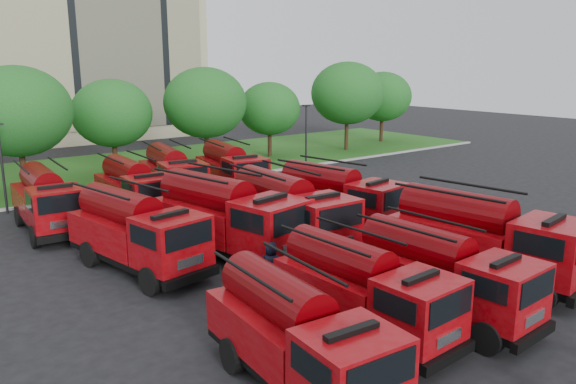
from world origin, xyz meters
name	(u,v)px	position (x,y,z in m)	size (l,w,h in m)	color
ground	(345,258)	(0.00, 0.00, 0.00)	(140.00, 140.00, 0.00)	black
lawn	(119,169)	(0.00, 26.00, 0.06)	(70.00, 16.00, 0.12)	#205115
curb	(164,186)	(0.00, 17.90, 0.07)	(70.00, 0.30, 0.14)	gray
apartment_building	(51,22)	(2.00, 47.94, 12.50)	(30.00, 14.18, 25.00)	tan
tree_2	(17,111)	(-8.00, 21.50, 5.35)	(6.72, 6.72, 8.22)	#382314
tree_3	(112,113)	(-1.00, 24.00, 4.68)	(5.88, 5.88, 7.19)	#382314
tree_4	(205,103)	(6.00, 22.50, 5.22)	(6.55, 6.55, 8.01)	#382314
tree_5	(269,109)	(13.00, 23.50, 4.35)	(5.46, 5.46, 6.68)	#382314
tree_6	(347,93)	(21.00, 22.00, 5.49)	(6.89, 6.89, 8.42)	#382314
tree_7	(383,97)	(28.00, 24.00, 4.82)	(6.05, 6.05, 7.39)	#382314
lamp_post_0	(2,163)	(-10.00, 17.20, 2.90)	(0.60, 0.25, 5.11)	black
lamp_post_1	(306,133)	(12.00, 17.20, 2.90)	(0.60, 0.25, 5.11)	black
fire_truck_0	(297,336)	(-7.95, -6.55, 1.49)	(2.82, 6.69, 2.97)	black
fire_truck_1	(363,289)	(-4.41, -5.40, 1.48)	(2.57, 6.56, 2.95)	black
fire_truck_2	(441,274)	(-1.48, -6.15, 1.51)	(2.65, 6.69, 3.00)	black
fire_truck_3	(483,238)	(2.44, -5.13, 1.73)	(3.61, 7.83, 3.44)	black
fire_truck_4	(136,232)	(-7.72, 4.22, 1.64)	(3.64, 7.46, 3.25)	black
fire_truck_5	(226,218)	(-4.01, 3.26, 1.80)	(4.17, 8.22, 3.57)	black
fire_truck_6	(288,212)	(-1.20, 2.55, 1.73)	(3.04, 7.67, 3.44)	black
fire_truck_7	(337,198)	(2.70, 3.46, 1.64)	(3.58, 7.46, 3.26)	black
fire_truck_8	(47,200)	(-9.06, 12.22, 1.59)	(2.91, 7.07, 3.15)	black
fire_truck_9	(134,189)	(-4.51, 12.09, 1.58)	(2.75, 6.97, 3.13)	black
fire_truck_10	(172,175)	(-1.24, 14.08, 1.65)	(3.71, 7.53, 3.28)	black
fire_truck_11	(231,169)	(2.69, 13.60, 1.61)	(3.54, 7.32, 3.20)	black
firefighter_3	(479,287)	(1.82, -5.52, 0.00)	(1.24, 0.64, 1.92)	black
firefighter_4	(271,289)	(-4.56, -0.76, 0.00)	(0.91, 0.59, 1.85)	black
firefighter_5	(324,226)	(2.59, 4.31, 0.00)	(1.78, 0.77, 1.91)	#A3120C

